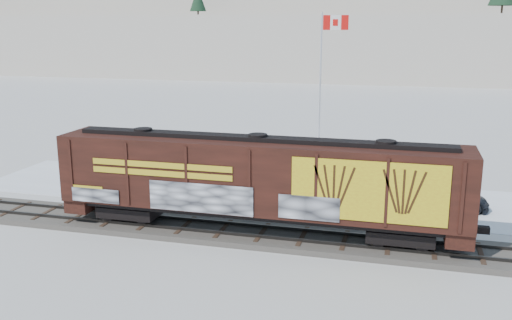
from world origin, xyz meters
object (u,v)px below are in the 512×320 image
(hopper_railcar, at_px, (258,178))
(car_silver, at_px, (266,188))
(car_white, at_px, (216,182))
(flagpole, at_px, (321,112))
(car_dark, at_px, (445,197))

(hopper_railcar, bearing_deg, car_silver, 100.48)
(hopper_railcar, height_order, car_white, hopper_railcar)
(flagpole, relative_size, car_white, 2.34)
(hopper_railcar, distance_m, flagpole, 15.11)
(car_silver, bearing_deg, flagpole, 0.05)
(hopper_railcar, xyz_separation_m, car_silver, (-1.14, 6.18, -2.30))
(car_white, bearing_deg, car_silver, -73.58)
(car_silver, distance_m, car_white, 3.13)
(flagpole, distance_m, car_dark, 12.10)
(hopper_railcar, distance_m, car_dark, 11.63)
(flagpole, relative_size, car_dark, 2.35)
(flagpole, xyz_separation_m, car_white, (-4.98, -8.82, -3.22))
(car_silver, xyz_separation_m, car_white, (-3.13, 0.06, 0.10))
(car_silver, distance_m, car_dark, 10.21)
(car_white, relative_size, car_dark, 1.00)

